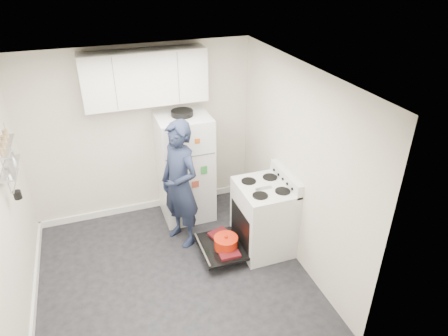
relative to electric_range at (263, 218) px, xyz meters
name	(u,v)px	position (x,y,z in m)	size (l,w,h in m)	color
room	(163,193)	(-1.29, -0.12, 0.74)	(3.21, 3.21, 2.51)	black
electric_range	(263,218)	(0.00, 0.00, 0.00)	(0.66, 0.76, 1.10)	silver
open_oven_door	(223,245)	(-0.56, -0.02, -0.27)	(0.55, 0.71, 0.23)	black
refrigerator	(185,167)	(-0.74, 1.10, 0.33)	(0.72, 0.74, 1.66)	silver
upper_cabinets	(145,78)	(-1.16, 1.28, 1.63)	(1.60, 0.33, 0.70)	silver
wall_shelf_rack	(7,158)	(-2.78, 0.34, 1.21)	(0.14, 0.60, 0.61)	#B2B2B7
person	(180,185)	(-0.96, 0.50, 0.41)	(0.64, 0.42, 1.76)	#192138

